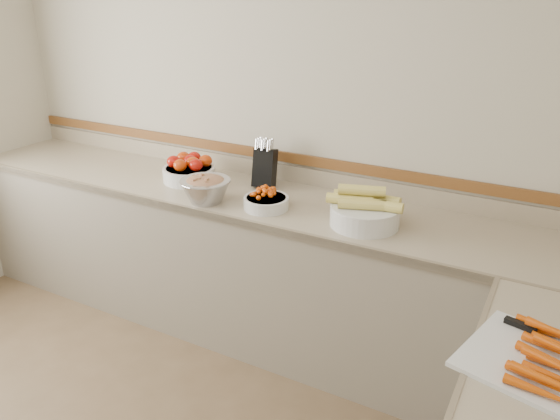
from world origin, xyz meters
The scene contains 8 objects.
back_wall centered at (0.00, 2.00, 1.30)m, with size 4.00×4.00×0.00m, color #B6AC96.
counter_back centered at (0.00, 1.68, 0.45)m, with size 4.00×0.65×1.08m.
knife_block centered at (-0.02, 1.85, 1.02)m, with size 0.15×0.17×0.30m.
tomato_bowl centered at (-0.47, 1.71, 0.97)m, with size 0.32×0.32×0.16m.
cherry_tomato_bowl centered at (0.16, 1.55, 0.94)m, with size 0.24×0.24×0.13m.
corn_bowl centered at (0.69, 1.59, 0.97)m, with size 0.38×0.35×0.21m.
rhubarb_bowl centered at (-0.18, 1.47, 0.98)m, with size 0.28×0.28×0.16m.
cutting_board centered at (1.59, 0.83, 0.92)m, with size 0.59×0.51×0.07m.
Camera 1 is at (1.51, -0.78, 2.01)m, focal length 35.00 mm.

